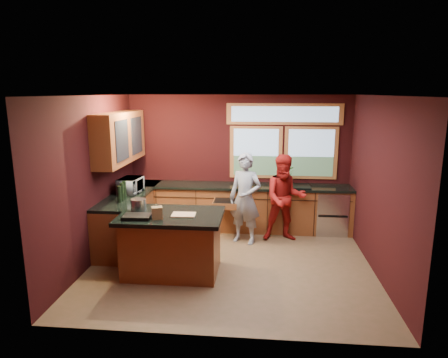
# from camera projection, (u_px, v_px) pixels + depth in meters

# --- Properties ---
(floor) EXTENTS (4.50, 4.50, 0.00)m
(floor) POSITION_uv_depth(u_px,v_px,m) (231.00, 264.00, 6.53)
(floor) COLOR brown
(floor) RESTS_ON ground
(room_shell) EXTENTS (4.52, 4.02, 2.71)m
(room_shell) POSITION_uv_depth(u_px,v_px,m) (196.00, 151.00, 6.52)
(room_shell) COLOR black
(room_shell) RESTS_ON ground
(back_counter) EXTENTS (4.50, 0.64, 0.93)m
(back_counter) POSITION_uv_depth(u_px,v_px,m) (247.00, 207.00, 8.07)
(back_counter) COLOR brown
(back_counter) RESTS_ON floor
(left_counter) EXTENTS (0.64, 2.30, 0.93)m
(left_counter) POSITION_uv_depth(u_px,v_px,m) (130.00, 217.00, 7.44)
(left_counter) COLOR brown
(left_counter) RESTS_ON floor
(island) EXTENTS (1.55, 1.05, 0.95)m
(island) POSITION_uv_depth(u_px,v_px,m) (172.00, 243.00, 6.13)
(island) COLOR brown
(island) RESTS_ON floor
(person_grey) EXTENTS (0.72, 0.60, 1.68)m
(person_grey) POSITION_uv_depth(u_px,v_px,m) (245.00, 199.00, 7.30)
(person_grey) COLOR slate
(person_grey) RESTS_ON floor
(person_red) EXTENTS (0.86, 0.70, 1.63)m
(person_red) POSITION_uv_depth(u_px,v_px,m) (285.00, 198.00, 7.42)
(person_red) COLOR maroon
(person_red) RESTS_ON floor
(microwave) EXTENTS (0.39, 0.54, 0.28)m
(microwave) POSITION_uv_depth(u_px,v_px,m) (131.00, 185.00, 7.32)
(microwave) COLOR #999999
(microwave) RESTS_ON left_counter
(potted_plant) EXTENTS (0.36, 0.31, 0.40)m
(potted_plant) POSITION_uv_depth(u_px,v_px,m) (285.00, 176.00, 7.91)
(potted_plant) COLOR #999999
(potted_plant) RESTS_ON back_counter
(paper_towel) EXTENTS (0.12, 0.12, 0.28)m
(paper_towel) POSITION_uv_depth(u_px,v_px,m) (246.00, 178.00, 7.94)
(paper_towel) COLOR white
(paper_towel) RESTS_ON back_counter
(cutting_board) EXTENTS (0.36, 0.26, 0.02)m
(cutting_board) POSITION_uv_depth(u_px,v_px,m) (184.00, 215.00, 5.96)
(cutting_board) COLOR tan
(cutting_board) RESTS_ON island
(stock_pot) EXTENTS (0.24, 0.24, 0.18)m
(stock_pot) POSITION_uv_depth(u_px,v_px,m) (139.00, 205.00, 6.21)
(stock_pot) COLOR #A6A6AB
(stock_pot) RESTS_ON island
(paper_bag) EXTENTS (0.18, 0.16, 0.18)m
(paper_bag) POSITION_uv_depth(u_px,v_px,m) (157.00, 213.00, 5.78)
(paper_bag) COLOR brown
(paper_bag) RESTS_ON island
(black_tray) EXTENTS (0.42, 0.30, 0.05)m
(black_tray) POSITION_uv_depth(u_px,v_px,m) (137.00, 217.00, 5.82)
(black_tray) COLOR black
(black_tray) RESTS_ON island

